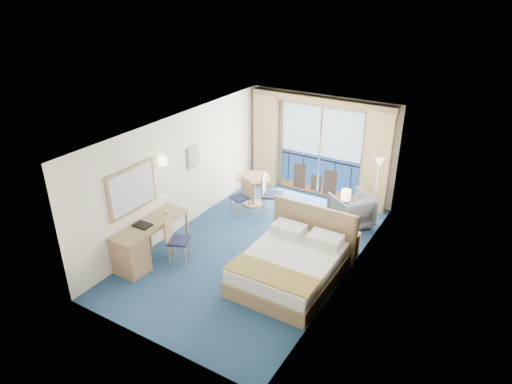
% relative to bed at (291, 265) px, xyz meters
% --- Properties ---
extents(floor, '(6.50, 6.50, 0.00)m').
position_rel_bed_xyz_m(floor, '(-1.13, 0.60, -0.33)').
color(floor, navy).
rests_on(floor, ground).
extents(room_walls, '(4.04, 6.54, 2.72)m').
position_rel_bed_xyz_m(room_walls, '(-1.13, 0.60, 1.45)').
color(room_walls, beige).
rests_on(room_walls, ground).
extents(balcony_door, '(2.36, 0.03, 2.52)m').
position_rel_bed_xyz_m(balcony_door, '(-1.14, 3.82, 0.82)').
color(balcony_door, navy).
rests_on(balcony_door, room_walls).
extents(curtain_left, '(0.65, 0.22, 2.55)m').
position_rel_bed_xyz_m(curtain_left, '(-2.68, 3.67, 0.95)').
color(curtain_left, tan).
rests_on(curtain_left, room_walls).
extents(curtain_right, '(0.65, 0.22, 2.55)m').
position_rel_bed_xyz_m(curtain_right, '(0.42, 3.67, 0.95)').
color(curtain_right, tan).
rests_on(curtain_right, room_walls).
extents(pelmet, '(3.80, 0.25, 0.18)m').
position_rel_bed_xyz_m(pelmet, '(-1.13, 3.70, 2.25)').
color(pelmet, '#9D7955').
rests_on(pelmet, room_walls).
extents(mirror, '(0.05, 1.25, 0.95)m').
position_rel_bed_xyz_m(mirror, '(-3.10, -0.90, 1.22)').
color(mirror, '#9D7955').
rests_on(mirror, room_walls).
extents(wall_print, '(0.04, 0.42, 0.52)m').
position_rel_bed_xyz_m(wall_print, '(-3.10, 1.05, 1.27)').
color(wall_print, '#9D7955').
rests_on(wall_print, room_walls).
extents(sconce_left, '(0.18, 0.18, 0.18)m').
position_rel_bed_xyz_m(sconce_left, '(-3.07, 0.00, 1.52)').
color(sconce_left, '#FFDEB2').
rests_on(sconce_left, room_walls).
extents(sconce_right, '(0.18, 0.18, 0.18)m').
position_rel_bed_xyz_m(sconce_right, '(0.81, 0.45, 1.52)').
color(sconce_right, '#FFDEB2').
rests_on(sconce_right, room_walls).
extents(bed, '(1.85, 2.20, 1.16)m').
position_rel_bed_xyz_m(bed, '(0.00, 0.00, 0.00)').
color(bed, '#9D7955').
rests_on(bed, ground).
extents(nightstand, '(0.42, 0.40, 0.55)m').
position_rel_bed_xyz_m(nightstand, '(0.64, 1.33, -0.05)').
color(nightstand, '#997051').
rests_on(nightstand, ground).
extents(phone, '(0.20, 0.18, 0.07)m').
position_rel_bed_xyz_m(phone, '(0.61, 1.31, 0.26)').
color(phone, silver).
rests_on(phone, nightstand).
extents(armchair, '(1.20, 1.20, 0.79)m').
position_rel_bed_xyz_m(armchair, '(0.23, 2.64, 0.07)').
color(armchair, '#484D57').
rests_on(armchair, ground).
extents(floor_lamp, '(0.23, 0.23, 1.65)m').
position_rel_bed_xyz_m(floor_lamp, '(0.65, 2.99, 0.92)').
color(floor_lamp, silver).
rests_on(floor_lamp, ground).
extents(desk, '(0.60, 1.75, 0.82)m').
position_rel_bed_xyz_m(desk, '(-2.82, -1.27, 0.13)').
color(desk, '#9D7955').
rests_on(desk, ground).
extents(desk_chair, '(0.56, 0.55, 0.98)m').
position_rel_bed_xyz_m(desk_chair, '(-2.36, -0.62, 0.23)').
color(desk_chair, '#1C2143').
rests_on(desk_chair, ground).
extents(folder, '(0.35, 0.26, 0.03)m').
position_rel_bed_xyz_m(folder, '(-2.88, -0.96, 0.51)').
color(folder, black).
rests_on(folder, desk).
extents(desk_lamp, '(0.11, 0.11, 0.40)m').
position_rel_bed_xyz_m(desk_lamp, '(-2.83, -0.27, 0.79)').
color(desk_lamp, silver).
rests_on(desk_lamp, desk).
extents(round_table, '(0.86, 0.86, 0.78)m').
position_rel_bed_xyz_m(round_table, '(-2.29, 2.37, 0.26)').
color(round_table, '#9D7955').
rests_on(round_table, ground).
extents(table_chair_a, '(0.58, 0.57, 1.04)m').
position_rel_bed_xyz_m(table_chair_a, '(-1.73, 2.16, 0.26)').
color(table_chair_a, '#1C2143').
rests_on(table_chair_a, ground).
extents(table_chair_b, '(0.51, 0.51, 0.90)m').
position_rel_bed_xyz_m(table_chair_b, '(-2.29, 1.86, 0.18)').
color(table_chair_b, '#1C2143').
rests_on(table_chair_b, ground).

